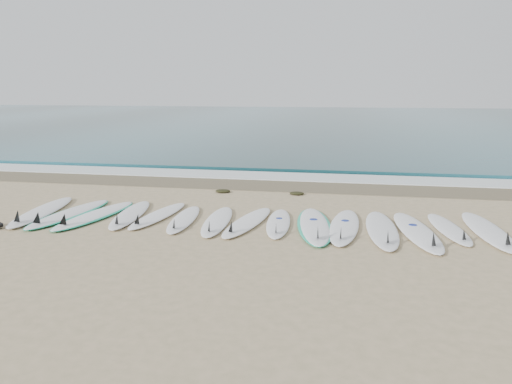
# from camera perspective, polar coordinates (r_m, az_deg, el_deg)

# --- Properties ---
(ground) EXTENTS (120.00, 120.00, 0.00)m
(ground) POSITION_cam_1_polar(r_m,az_deg,el_deg) (10.50, -0.86, -3.55)
(ground) COLOR tan
(ocean) EXTENTS (120.00, 55.00, 0.03)m
(ocean) POSITION_cam_1_polar(r_m,az_deg,el_deg) (42.55, 7.97, 8.08)
(ocean) COLOR #1B4C55
(ocean) RESTS_ON ground
(wet_sand_band) EXTENTS (120.00, 1.80, 0.01)m
(wet_sand_band) POSITION_cam_1_polar(r_m,az_deg,el_deg) (14.43, 2.38, 0.76)
(wet_sand_band) COLOR brown
(wet_sand_band) RESTS_ON ground
(foam_band) EXTENTS (120.00, 1.40, 0.04)m
(foam_band) POSITION_cam_1_polar(r_m,az_deg,el_deg) (15.79, 3.12, 1.77)
(foam_band) COLOR silver
(foam_band) RESTS_ON ground
(wave_crest) EXTENTS (120.00, 1.00, 0.10)m
(wave_crest) POSITION_cam_1_polar(r_m,az_deg,el_deg) (17.25, 3.78, 2.74)
(wave_crest) COLOR #1B4C55
(wave_crest) RESTS_ON ground
(surfboard_0) EXTENTS (0.99, 2.96, 0.37)m
(surfboard_0) POSITION_cam_1_polar(r_m,az_deg,el_deg) (12.17, -23.41, -2.07)
(surfboard_0) COLOR white
(surfboard_0) RESTS_ON ground
(surfboard_1) EXTENTS (0.98, 2.86, 0.36)m
(surfboard_1) POSITION_cam_1_polar(r_m,az_deg,el_deg) (11.80, -20.62, -2.32)
(surfboard_1) COLOR white
(surfboard_1) RESTS_ON ground
(surfboard_2) EXTENTS (1.08, 2.80, 0.35)m
(surfboard_2) POSITION_cam_1_polar(r_m,az_deg,el_deg) (11.47, -18.00, -2.54)
(surfboard_2) COLOR white
(surfboard_2) RESTS_ON ground
(surfboard_3) EXTENTS (0.90, 2.62, 0.33)m
(surfboard_3) POSITION_cam_1_polar(r_m,az_deg,el_deg) (11.29, -14.25, -2.52)
(surfboard_3) COLOR white
(surfboard_3) RESTS_ON ground
(surfboard_4) EXTENTS (0.77, 2.49, 0.31)m
(surfboard_4) POSITION_cam_1_polar(r_m,az_deg,el_deg) (11.09, -11.24, -2.65)
(surfboard_4) COLOR white
(surfboard_4) RESTS_ON ground
(surfboard_5) EXTENTS (0.70, 2.34, 0.29)m
(surfboard_5) POSITION_cam_1_polar(r_m,az_deg,el_deg) (10.69, -8.31, -3.10)
(surfboard_5) COLOR white
(surfboard_5) RESTS_ON ground
(surfboard_6) EXTENTS (0.72, 2.50, 0.31)m
(surfboard_6) POSITION_cam_1_polar(r_m,az_deg,el_deg) (10.45, -4.50, -3.35)
(surfboard_6) COLOR white
(surfboard_6) RESTS_ON ground
(surfboard_7) EXTENTS (0.91, 2.61, 0.33)m
(surfboard_7) POSITION_cam_1_polar(r_m,az_deg,el_deg) (10.34, -1.07, -3.46)
(surfboard_7) COLOR white
(surfboard_7) RESTS_ON ground
(surfboard_8) EXTENTS (0.68, 2.35, 0.30)m
(surfboard_8) POSITION_cam_1_polar(r_m,az_deg,el_deg) (10.29, 2.56, -3.58)
(surfboard_8) COLOR white
(surfboard_8) RESTS_ON ground
(surfboard_9) EXTENTS (1.06, 2.92, 0.36)m
(surfboard_9) POSITION_cam_1_polar(r_m,az_deg,el_deg) (10.18, 6.69, -3.82)
(surfboard_9) COLOR white
(surfboard_9) RESTS_ON ground
(surfboard_10) EXTENTS (0.72, 2.78, 0.35)m
(surfboard_10) POSITION_cam_1_polar(r_m,az_deg,el_deg) (10.16, 10.04, -3.91)
(surfboard_10) COLOR white
(surfboard_10) RESTS_ON ground
(surfboard_11) EXTENTS (0.70, 2.85, 0.36)m
(surfboard_11) POSITION_cam_1_polar(r_m,az_deg,el_deg) (10.10, 14.22, -4.18)
(surfboard_11) COLOR white
(surfboard_11) RESTS_ON ground
(surfboard_12) EXTENTS (1.00, 2.94, 0.37)m
(surfboard_12) POSITION_cam_1_polar(r_m,az_deg,el_deg) (10.15, 18.00, -4.33)
(surfboard_12) COLOR white
(surfboard_12) RESTS_ON ground
(surfboard_13) EXTENTS (0.79, 2.39, 0.30)m
(surfboard_13) POSITION_cam_1_polar(r_m,az_deg,el_deg) (10.59, 21.24, -3.95)
(surfboard_13) COLOR white
(surfboard_13) RESTS_ON ground
(surfboard_14) EXTENTS (0.77, 2.91, 0.37)m
(surfboard_14) POSITION_cam_1_polar(r_m,az_deg,el_deg) (10.70, 25.07, -4.05)
(surfboard_14) COLOR white
(surfboard_14) RESTS_ON ground
(seaweed_near) EXTENTS (0.41, 0.32, 0.08)m
(seaweed_near) POSITION_cam_1_polar(r_m,az_deg,el_deg) (13.51, -3.81, 0.11)
(seaweed_near) COLOR black
(seaweed_near) RESTS_ON ground
(seaweed_far) EXTENTS (0.39, 0.30, 0.08)m
(seaweed_far) POSITION_cam_1_polar(r_m,az_deg,el_deg) (13.25, 4.68, -0.14)
(seaweed_far) COLOR black
(seaweed_far) RESTS_ON ground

